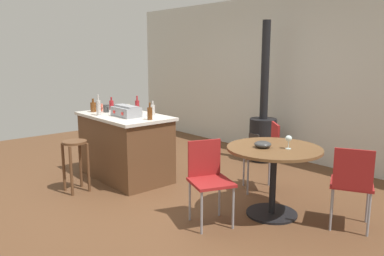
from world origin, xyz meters
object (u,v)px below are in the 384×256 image
Objects in this scene: bottle_3 at (150,113)px; serving_bowl at (263,144)px; dining_table at (274,163)px; bottle_0 at (111,105)px; folding_chair_left at (352,181)px; bottle_5 at (137,106)px; toolbox at (126,111)px; cup_2 at (100,107)px; wooden_stool at (75,156)px; cup_1 at (128,107)px; wine_glass at (289,139)px; bottle_2 at (93,107)px; bottle_1 at (99,107)px; cup_0 at (106,108)px; kitchen_island at (125,146)px; wood_stove at (263,128)px; bottle_4 at (153,110)px; folding_chair_far at (209,176)px; folding_chair_near at (265,151)px.

serving_bowl is at bearing 14.49° from bottle_3.
bottle_0 is at bearing -171.28° from dining_table.
folding_chair_left is 3.04m from bottle_5.
toolbox is 0.69m from cup_2.
wooden_stool is 5.29× the size of cup_1.
cup_2 is at bearing -166.86° from wine_glass.
bottle_0 is 0.51m from bottle_5.
wooden_stool is at bearing -44.17° from bottle_2.
dining_table is at bearing 19.30° from bottle_1.
bottle_1 reaches higher than cup_2.
wooden_stool is 3.46× the size of bottle_0.
bottle_0 reaches higher than dining_table.
cup_1 is at bearing -172.80° from wine_glass.
toolbox is (-2.75, -0.88, 0.47)m from folding_chair_left.
cup_0 is at bearing 2.01° from cup_2.
bottle_1 is at bearing -30.99° from cup_2.
kitchen_island is 0.79m from bottle_3.
cup_2 is (-2.70, -0.61, 0.38)m from dining_table.
wood_stove is 2.66m from bottle_1.
wine_glass reaches higher than wooden_stool.
wine_glass is at bearing 9.43° from bottle_0.
serving_bowl is (1.78, 0.16, -0.19)m from bottle_4.
toolbox is 0.56m from cup_1.
folding_chair_far is at bearing 4.75° from bottle_1.
wood_stove reaches higher than bottle_0.
folding_chair_near is 2.41m from bottle_0.
wood_stove is at bearing 148.45° from folding_chair_left.
cup_0 is at bearing -115.65° from wood_stove.
cup_0 is 0.97× the size of cup_1.
bottle_3 is (0.51, 0.80, 0.52)m from wooden_stool.
bottle_3 is at bearing -3.96° from bottle_0.
wooden_stool is at bearing -102.29° from wood_stove.
bottle_0 is 1.33× the size of wine_glass.
folding_chair_near reaches higher than folding_chair_left.
bottle_0 is (-2.71, -0.42, 0.40)m from dining_table.
bottle_3 reaches higher than toolbox.
dining_table is 2.77m from bottle_0.
wooden_stool is 2.74× the size of bottle_5.
cup_2 is at bearing -174.23° from bottle_3.
bottle_4 reaches higher than cup_1.
kitchen_island is 0.63× the size of wood_stove.
cup_2 is at bearing 149.01° from bottle_1.
wooden_stool is (0.07, -0.77, 0.01)m from kitchen_island.
folding_chair_near is 1.02× the size of folding_chair_left.
cup_2 is 0.61× the size of serving_bowl.
cup_0 is at bearing -134.48° from bottle_5.
bottle_1 reaches higher than bottle_4.
serving_bowl is (2.09, 0.43, 0.34)m from kitchen_island.
kitchen_island is 7.25× the size of bottle_2.
folding_chair_far reaches higher than serving_bowl.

